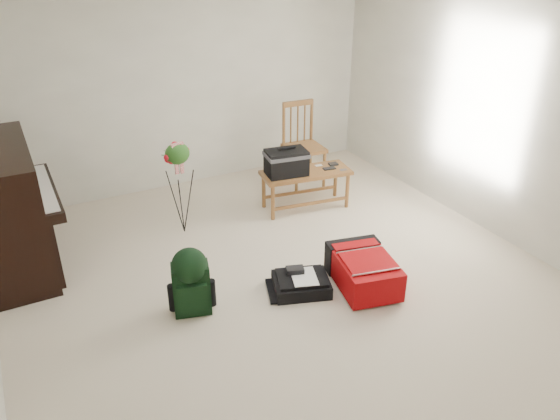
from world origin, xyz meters
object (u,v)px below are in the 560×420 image
piano (12,211)px  flower_stand (181,189)px  red_suitcase (360,268)px  black_duffel (301,283)px  bench (294,166)px  green_backpack (191,279)px  dining_chair (303,146)px

piano → flower_stand: (1.65, -0.12, -0.07)m
red_suitcase → black_duffel: red_suitcase is taller
bench → red_suitcase: 1.68m
green_backpack → black_duffel: bearing=5.7°
dining_chair → flower_stand: bearing=-159.7°
piano → bench: piano is taller
black_duffel → dining_chair: bearing=78.8°
black_duffel → green_backpack: 1.05m
piano → flower_stand: size_ratio=1.38×
dining_chair → bench: bearing=-123.5°
piano → flower_stand: 1.66m
black_duffel → green_backpack: green_backpack is taller
red_suitcase → black_duffel: (-0.56, 0.15, -0.09)m
red_suitcase → flower_stand: (-1.16, 1.74, 0.36)m
black_duffel → green_backpack: bearing=-170.7°
dining_chair → green_backpack: bearing=-134.9°
piano → red_suitcase: (2.81, -1.86, -0.43)m
piano → dining_chair: 3.50m
red_suitcase → green_backpack: green_backpack is taller
bench → black_duffel: size_ratio=1.79×
black_duffel → red_suitcase: bearing=3.6°
piano → dining_chair: (3.48, 0.41, -0.08)m
bench → black_duffel: bench is taller
green_backpack → flower_stand: (0.40, 1.41, 0.18)m
piano → black_duffel: 2.87m
piano → black_duffel: piano is taller
piano → bench: (2.98, -0.24, -0.03)m
dining_chair → piano: bearing=-169.3°
green_backpack → red_suitcase: bearing=3.7°
piano → dining_chair: size_ratio=1.40×
bench → flower_stand: bearing=-176.7°
piano → bench: size_ratio=1.36×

